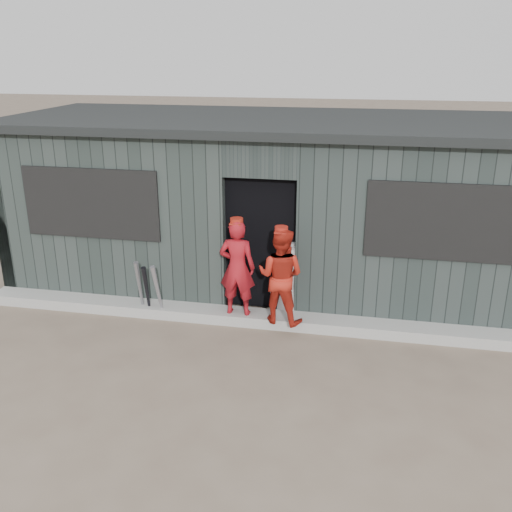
% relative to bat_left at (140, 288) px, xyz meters
% --- Properties ---
extents(ground, '(80.00, 80.00, 0.00)m').
position_rel_bat_left_xyz_m(ground, '(1.65, -1.74, -0.43)').
color(ground, brown).
rests_on(ground, ground).
extents(curb, '(8.00, 0.36, 0.15)m').
position_rel_bat_left_xyz_m(curb, '(1.65, 0.08, -0.35)').
color(curb, gray).
rests_on(curb, ground).
extents(bat_left, '(0.08, 0.24, 0.85)m').
position_rel_bat_left_xyz_m(bat_left, '(0.00, 0.00, 0.00)').
color(bat_left, gray).
rests_on(bat_left, ground).
extents(bat_mid, '(0.11, 0.29, 0.84)m').
position_rel_bat_left_xyz_m(bat_mid, '(0.30, -0.07, -0.00)').
color(bat_mid, gray).
rests_on(bat_mid, ground).
extents(bat_right, '(0.10, 0.27, 0.80)m').
position_rel_bat_left_xyz_m(bat_right, '(0.12, -0.04, -0.02)').
color(bat_right, black).
rests_on(bat_right, ground).
extents(player_red_left, '(0.49, 0.32, 1.34)m').
position_rel_bat_left_xyz_m(player_red_left, '(1.40, 0.05, 0.39)').
color(player_red_left, maroon).
rests_on(player_red_left, curb).
extents(player_red_right, '(0.72, 0.61, 1.30)m').
position_rel_bat_left_xyz_m(player_red_right, '(2.01, -0.08, 0.37)').
color(player_red_right, '#AF2215').
rests_on(player_red_right, curb).
extents(player_grey_back, '(0.63, 0.56, 1.09)m').
position_rel_bat_left_xyz_m(player_grey_back, '(2.07, 0.41, 0.12)').
color(player_grey_back, '#AAAAAA').
rests_on(player_grey_back, ground).
extents(dugout, '(8.30, 3.30, 2.62)m').
position_rel_bat_left_xyz_m(dugout, '(1.65, 1.77, 0.86)').
color(dugout, black).
rests_on(dugout, ground).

